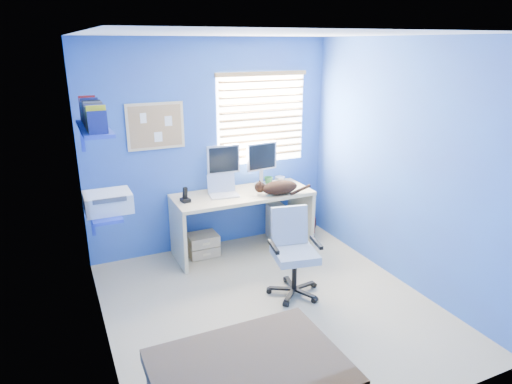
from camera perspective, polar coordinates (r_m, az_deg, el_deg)
name	(u,v)px	position (r m, az deg, el deg)	size (l,w,h in m)	color
floor	(270,306)	(4.57, 1.74, -14.02)	(3.00, 3.20, 0.00)	tan
ceiling	(273,34)	(3.86, 2.11, 19.13)	(3.00, 3.20, 0.00)	white
wall_back	(211,147)	(5.47, -5.61, 5.63)	(3.00, 0.01, 2.50)	#3651A6
wall_front	(393,257)	(2.80, 16.76, -7.74)	(3.00, 0.01, 2.50)	#3651A6
wall_left	(94,207)	(3.66, -19.62, -1.83)	(0.01, 3.20, 2.50)	#3651A6
wall_right	(403,165)	(4.88, 17.92, 3.24)	(0.01, 3.20, 2.50)	#3651A6
desk	(243,222)	(5.51, -1.66, -3.79)	(1.64, 0.65, 0.74)	tan
laptop	(224,187)	(5.27, -4.06, 0.66)	(0.33, 0.26, 0.22)	silver
monitor_left	(223,167)	(5.49, -4.15, 3.12)	(0.40, 0.12, 0.54)	silver
monitor_right	(261,164)	(5.62, 0.66, 3.52)	(0.40, 0.12, 0.54)	silver
phone	(185,195)	(5.13, -8.85, -0.32)	(0.09, 0.11, 0.17)	black
mug	(268,181)	(5.69, 1.56, 1.40)	(0.10, 0.09, 0.10)	#256C32
cd_spindle	(280,179)	(5.81, 3.02, 1.59)	(0.13, 0.13, 0.07)	silver
cat	(280,187)	(5.34, 3.00, 0.57)	(0.45, 0.23, 0.16)	black
tower_pc	(278,223)	(5.86, 2.83, -3.95)	(0.19, 0.44, 0.45)	beige
drawer_boxes	(203,245)	(5.52, -6.66, -6.54)	(0.35, 0.28, 0.27)	tan
yellow_book	(276,239)	(5.68, 2.48, -5.85)	(0.03, 0.17, 0.24)	yellow
backpack	(305,223)	(5.98, 6.09, -3.92)	(0.33, 0.25, 0.38)	black
office_chair	(293,263)	(4.65, 4.67, -8.83)	(0.59, 0.59, 0.87)	black
window_blinds	(262,119)	(5.63, 0.74, 9.17)	(1.15, 0.05, 1.10)	white
corkboard	(156,126)	(5.23, -12.44, 8.04)	(0.64, 0.02, 0.52)	tan
wall_shelves	(100,160)	(4.34, -18.98, 3.85)	(0.42, 0.90, 1.05)	#253CBB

